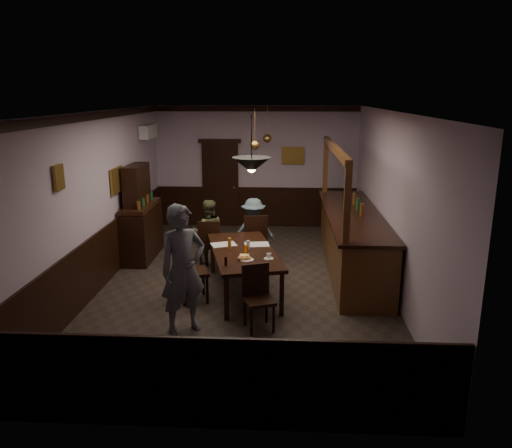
# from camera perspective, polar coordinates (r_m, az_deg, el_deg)

# --- Properties ---
(room) EXTENTS (5.01, 8.01, 3.01)m
(room) POSITION_cam_1_polar(r_m,az_deg,el_deg) (8.54, -1.41, 2.63)
(room) COLOR #2D2621
(room) RESTS_ON ground
(dining_table) EXTENTS (1.49, 2.37, 0.75)m
(dining_table) POSITION_cam_1_polar(r_m,az_deg,el_deg) (8.37, -1.45, -3.41)
(dining_table) COLOR black
(dining_table) RESTS_ON ground
(chair_far_left) EXTENTS (0.47, 0.47, 0.96)m
(chair_far_left) POSITION_cam_1_polar(r_m,az_deg,el_deg) (9.56, -5.37, -2.11)
(chair_far_left) COLOR black
(chair_far_left) RESTS_ON ground
(chair_far_right) EXTENTS (0.51, 0.51, 1.04)m
(chair_far_right) POSITION_cam_1_polar(r_m,az_deg,el_deg) (9.66, -0.05, -1.60)
(chair_far_right) COLOR black
(chair_far_right) RESTS_ON ground
(chair_near) EXTENTS (0.52, 0.52, 0.93)m
(chair_near) POSITION_cam_1_polar(r_m,az_deg,el_deg) (7.20, 0.19, -7.98)
(chair_near) COLOR black
(chair_near) RESTS_ON ground
(chair_side) EXTENTS (0.58, 0.58, 1.05)m
(chair_side) POSITION_cam_1_polar(r_m,az_deg,el_deg) (8.12, -7.77, -4.94)
(chair_side) COLOR black
(chair_side) RESTS_ON ground
(person_standing) EXTENTS (0.80, 0.75, 1.84)m
(person_standing) POSITION_cam_1_polar(r_m,az_deg,el_deg) (7.02, -8.34, -5.16)
(person_standing) COLOR #595B66
(person_standing) RESTS_ON ground
(person_seated_left) EXTENTS (0.70, 0.59, 1.30)m
(person_seated_left) POSITION_cam_1_polar(r_m,az_deg,el_deg) (9.80, -5.49, -0.96)
(person_seated_left) COLOR #4E5030
(person_seated_left) RESTS_ON ground
(person_seated_right) EXTENTS (0.92, 0.64, 1.29)m
(person_seated_right) POSITION_cam_1_polar(r_m,az_deg,el_deg) (9.91, -0.30, -0.72)
(person_seated_right) COLOR slate
(person_seated_right) RESTS_ON ground
(newspaper_left) EXTENTS (0.50, 0.43, 0.01)m
(newspaper_left) POSITION_cam_1_polar(r_m,az_deg,el_deg) (8.65, -3.72, -2.34)
(newspaper_left) COLOR silver
(newspaper_left) RESTS_ON dining_table
(newspaper_right) EXTENTS (0.46, 0.35, 0.01)m
(newspaper_right) POSITION_cam_1_polar(r_m,az_deg,el_deg) (8.63, 0.09, -2.34)
(newspaper_right) COLOR silver
(newspaper_right) RESTS_ON dining_table
(napkin) EXTENTS (0.18, 0.18, 0.00)m
(napkin) POSITION_cam_1_polar(r_m,az_deg,el_deg) (8.08, -1.35, -3.59)
(napkin) COLOR #FFC85D
(napkin) RESTS_ON dining_table
(saucer) EXTENTS (0.15, 0.15, 0.01)m
(saucer) POSITION_cam_1_polar(r_m,az_deg,el_deg) (7.90, 1.45, -3.97)
(saucer) COLOR white
(saucer) RESTS_ON dining_table
(coffee_cup) EXTENTS (0.10, 0.10, 0.07)m
(coffee_cup) POSITION_cam_1_polar(r_m,az_deg,el_deg) (7.91, 1.50, -3.63)
(coffee_cup) COLOR white
(coffee_cup) RESTS_ON saucer
(pastry_plate) EXTENTS (0.22, 0.22, 0.01)m
(pastry_plate) POSITION_cam_1_polar(r_m,az_deg,el_deg) (7.84, -1.09, -4.11)
(pastry_plate) COLOR white
(pastry_plate) RESTS_ON dining_table
(pastry_ring_a) EXTENTS (0.13, 0.13, 0.04)m
(pastry_ring_a) POSITION_cam_1_polar(r_m,az_deg,el_deg) (7.84, -1.65, -3.90)
(pastry_ring_a) COLOR #C68C47
(pastry_ring_a) RESTS_ON pastry_plate
(pastry_ring_b) EXTENTS (0.13, 0.13, 0.04)m
(pastry_ring_b) POSITION_cam_1_polar(r_m,az_deg,el_deg) (7.85, -1.04, -3.88)
(pastry_ring_b) COLOR #C68C47
(pastry_ring_b) RESTS_ON pastry_plate
(soda_can) EXTENTS (0.07, 0.07, 0.12)m
(soda_can) POSITION_cam_1_polar(r_m,az_deg,el_deg) (8.20, -1.17, -2.86)
(soda_can) COLOR orange
(soda_can) RESTS_ON dining_table
(beer_glass) EXTENTS (0.06, 0.06, 0.20)m
(beer_glass) POSITION_cam_1_polar(r_m,az_deg,el_deg) (8.35, -3.05, -2.27)
(beer_glass) COLOR #BF721E
(beer_glass) RESTS_ON dining_table
(water_glass) EXTENTS (0.06, 0.06, 0.15)m
(water_glass) POSITION_cam_1_polar(r_m,az_deg,el_deg) (8.37, -0.92, -2.40)
(water_glass) COLOR silver
(water_glass) RESTS_ON dining_table
(pepper_mill) EXTENTS (0.04, 0.04, 0.14)m
(pepper_mill) POSITION_cam_1_polar(r_m,az_deg,el_deg) (7.61, -3.48, -4.25)
(pepper_mill) COLOR black
(pepper_mill) RESTS_ON dining_table
(sideboard) EXTENTS (0.52, 1.45, 1.92)m
(sideboard) POSITION_cam_1_polar(r_m,az_deg,el_deg) (10.39, -13.05, 0.31)
(sideboard) COLOR black
(sideboard) RESTS_ON ground
(bar_counter) EXTENTS (0.98, 4.23, 2.37)m
(bar_counter) POSITION_cam_1_polar(r_m,az_deg,el_deg) (9.64, 10.92, -1.74)
(bar_counter) COLOR #492613
(bar_counter) RESTS_ON ground
(door_back) EXTENTS (0.90, 0.06, 2.10)m
(door_back) POSITION_cam_1_polar(r_m,az_deg,el_deg) (12.58, -4.09, 4.45)
(door_back) COLOR black
(door_back) RESTS_ON ground
(ac_unit) EXTENTS (0.20, 0.85, 0.30)m
(ac_unit) POSITION_cam_1_polar(r_m,az_deg,el_deg) (11.66, -12.22, 10.29)
(ac_unit) COLOR white
(ac_unit) RESTS_ON ground
(picture_left_small) EXTENTS (0.04, 0.28, 0.36)m
(picture_left_small) POSITION_cam_1_polar(r_m,az_deg,el_deg) (7.50, -21.61, 4.96)
(picture_left_small) COLOR olive
(picture_left_small) RESTS_ON ground
(picture_left_large) EXTENTS (0.04, 0.62, 0.48)m
(picture_left_large) POSITION_cam_1_polar(r_m,az_deg,el_deg) (9.78, -15.62, 4.84)
(picture_left_large) COLOR olive
(picture_left_large) RESTS_ON ground
(picture_back) EXTENTS (0.55, 0.04, 0.42)m
(picture_back) POSITION_cam_1_polar(r_m,az_deg,el_deg) (12.38, 4.23, 7.80)
(picture_back) COLOR olive
(picture_back) RESTS_ON ground
(pendant_iron) EXTENTS (0.56, 0.56, 0.82)m
(pendant_iron) POSITION_cam_1_polar(r_m,az_deg,el_deg) (7.23, -0.51, 6.76)
(pendant_iron) COLOR black
(pendant_iron) RESTS_ON ground
(pendant_brass_mid) EXTENTS (0.20, 0.20, 0.81)m
(pendant_brass_mid) POSITION_cam_1_polar(r_m,az_deg,el_deg) (9.97, -0.14, 9.03)
(pendant_brass_mid) COLOR #BF8C3F
(pendant_brass_mid) RESTS_ON ground
(pendant_brass_far) EXTENTS (0.20, 0.20, 0.81)m
(pendant_brass_far) POSITION_cam_1_polar(r_m,az_deg,el_deg) (11.38, 1.30, 9.75)
(pendant_brass_far) COLOR #BF8C3F
(pendant_brass_far) RESTS_ON ground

